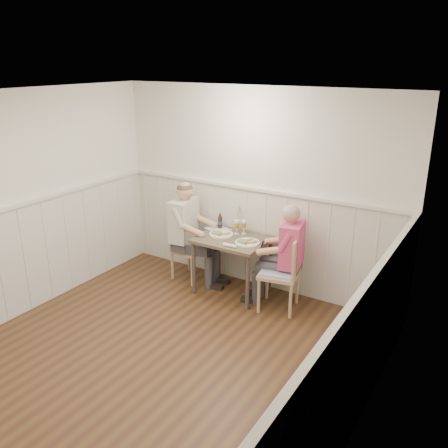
% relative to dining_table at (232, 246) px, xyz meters
% --- Properties ---
extents(ground_plane, '(4.50, 4.50, 0.00)m').
position_rel_dining_table_xyz_m(ground_plane, '(0.12, -1.84, -0.65)').
color(ground_plane, '#41261A').
extents(room_shell, '(4.04, 4.54, 2.60)m').
position_rel_dining_table_xyz_m(room_shell, '(0.12, -1.84, 0.87)').
color(room_shell, white).
rests_on(room_shell, ground).
extents(wainscot, '(4.00, 4.49, 1.34)m').
position_rel_dining_table_xyz_m(wainscot, '(0.12, -1.15, 0.04)').
color(wainscot, beige).
rests_on(wainscot, ground).
extents(dining_table, '(0.89, 0.70, 0.75)m').
position_rel_dining_table_xyz_m(dining_table, '(0.00, 0.00, 0.00)').
color(dining_table, '#534740').
rests_on(dining_table, ground).
extents(chair_right, '(0.53, 0.53, 0.95)m').
position_rel_dining_table_xyz_m(chair_right, '(0.76, -0.06, -0.13)').
color(chair_right, tan).
rests_on(chair_right, ground).
extents(chair_left, '(0.44, 0.44, 0.88)m').
position_rel_dining_table_xyz_m(chair_left, '(-0.76, 0.05, -0.17)').
color(chair_left, tan).
rests_on(chair_left, ground).
extents(man_in_pink, '(0.67, 0.48, 1.33)m').
position_rel_dining_table_xyz_m(man_in_pink, '(0.75, 0.04, -0.09)').
color(man_in_pink, '#3F3F47').
rests_on(man_in_pink, ground).
extents(diner_cream, '(0.69, 0.48, 1.40)m').
position_rel_dining_table_xyz_m(diner_cream, '(-0.71, -0.01, -0.06)').
color(diner_cream, '#3F3F47').
rests_on(diner_cream, ground).
extents(plate_man, '(0.31, 0.31, 0.08)m').
position_rel_dining_table_xyz_m(plate_man, '(0.24, -0.06, 0.13)').
color(plate_man, white).
rests_on(plate_man, dining_table).
extents(plate_diner, '(0.31, 0.31, 0.08)m').
position_rel_dining_table_xyz_m(plate_diner, '(-0.19, 0.01, 0.13)').
color(plate_diner, white).
rests_on(plate_diner, dining_table).
extents(beer_glass_a, '(0.07, 0.07, 0.18)m').
position_rel_dining_table_xyz_m(beer_glass_a, '(0.05, 0.21, 0.23)').
color(beer_glass_a, silver).
rests_on(beer_glass_a, dining_table).
extents(beer_glass_b, '(0.08, 0.08, 0.19)m').
position_rel_dining_table_xyz_m(beer_glass_b, '(-0.03, 0.15, 0.23)').
color(beer_glass_b, silver).
rests_on(beer_glass_b, dining_table).
extents(beer_bottle, '(0.06, 0.06, 0.21)m').
position_rel_dining_table_xyz_m(beer_bottle, '(-0.33, 0.23, 0.20)').
color(beer_bottle, black).
rests_on(beer_bottle, dining_table).
extents(rolled_napkin, '(0.18, 0.05, 0.04)m').
position_rel_dining_table_xyz_m(rolled_napkin, '(0.13, -0.27, 0.12)').
color(rolled_napkin, white).
rests_on(rolled_napkin, dining_table).
extents(grass_vase, '(0.04, 0.04, 0.35)m').
position_rel_dining_table_xyz_m(grass_vase, '(-0.10, 0.31, 0.26)').
color(grass_vase, silver).
rests_on(grass_vase, dining_table).
extents(gingham_mat, '(0.35, 0.31, 0.01)m').
position_rel_dining_table_xyz_m(gingham_mat, '(-0.33, 0.18, 0.11)').
color(gingham_mat, '#5B75C2').
rests_on(gingham_mat, dining_table).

